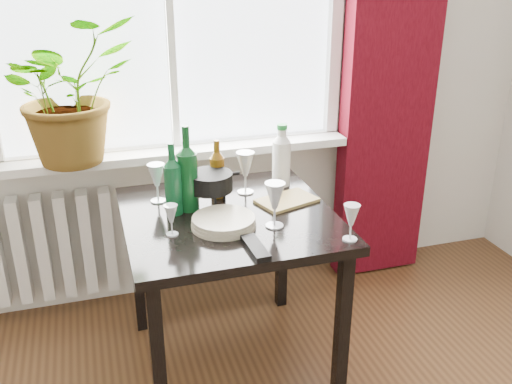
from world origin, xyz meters
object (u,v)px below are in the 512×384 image
object	(u,v)px
tv_remote	(255,248)
plate_stack	(224,222)
cleaning_bottle	(282,155)
wineglass_back_left	(157,183)
cutting_board	(287,200)
bottle_amber	(217,168)
wineglass_front_right	(275,204)
wineglass_back_center	(245,172)
wineglass_far_right	(351,222)
radiator	(31,250)
table	(229,234)
fondue_pot	(211,189)
wine_bottle_right	(187,168)
wineglass_front_left	(171,220)
potted_plant	(69,91)
wine_bottle_left	(173,179)

from	to	relation	value
tv_remote	plate_stack	bearing A→B (deg)	103.98
cleaning_bottle	wineglass_back_left	size ratio (longest dim) A/B	1.67
tv_remote	cutting_board	bearing A→B (deg)	53.28
wineglass_back_left	tv_remote	size ratio (longest dim) A/B	0.93
bottle_amber	cleaning_bottle	distance (m)	0.32
wineglass_front_right	wineglass_back_center	xyz separation A→B (m)	(-0.02, 0.36, 0.00)
wineglass_far_right	wineglass_back_center	distance (m)	0.61
radiator	tv_remote	size ratio (longest dim) A/B	4.26
cutting_board	cleaning_bottle	bearing A→B (deg)	77.93
bottle_amber	wineglass_back_left	size ratio (longest dim) A/B	1.50
wineglass_back_center	wineglass_far_right	bearing A→B (deg)	-65.73
table	cutting_board	bearing A→B (deg)	9.92
fondue_pot	tv_remote	size ratio (longest dim) A/B	1.15
cleaning_bottle	radiator	bearing A→B (deg)	161.57
radiator	wine_bottle_right	distance (m)	1.04
radiator	wineglass_front_right	distance (m)	1.35
cutting_board	wineglass_front_right	bearing A→B (deg)	-121.17
bottle_amber	tv_remote	world-z (taller)	bottle_amber
wineglass_far_right	radiator	bearing A→B (deg)	141.32
cleaning_bottle	wineglass_front_left	size ratio (longest dim) A/B	2.33
wineglass_far_right	plate_stack	xyz separation A→B (m)	(-0.42, 0.24, -0.05)
wine_bottle_right	cleaning_bottle	xyz separation A→B (m)	(0.46, 0.15, -0.04)
radiator	table	bearing A→B (deg)	-36.54
wineglass_back_center	wineglass_back_left	distance (m)	0.39
wineglass_far_right	wineglass_back_left	world-z (taller)	wineglass_back_left
wineglass_far_right	tv_remote	bearing A→B (deg)	175.66
bottle_amber	cleaning_bottle	size ratio (longest dim) A/B	0.90
table	cutting_board	world-z (taller)	cutting_board
wineglass_back_left	radiator	bearing A→B (deg)	144.80
radiator	cleaning_bottle	xyz separation A→B (m)	(1.16, -0.39, 0.51)
bottle_amber	wineglass_back_center	distance (m)	0.13
wine_bottle_right	plate_stack	size ratio (longest dim) A/B	1.43
radiator	cutting_board	xyz separation A→B (m)	(1.12, -0.58, 0.37)
bottle_amber	fondue_pot	world-z (taller)	bottle_amber
table	wine_bottle_right	distance (m)	0.33
table	fondue_pot	world-z (taller)	fondue_pot
potted_plant	wineglass_far_right	distance (m)	1.36
tv_remote	wineglass_front_right	bearing A→B (deg)	49.60
cleaning_bottle	wineglass_far_right	distance (m)	0.60
table	wine_bottle_right	bearing A→B (deg)	146.51
potted_plant	plate_stack	bearing A→B (deg)	-51.10
table	wineglass_back_left	distance (m)	0.38
radiator	tv_remote	distance (m)	1.34
table	plate_stack	bearing A→B (deg)	-113.71
potted_plant	wine_bottle_left	xyz separation A→B (m)	(0.37, -0.47, -0.28)
wineglass_back_left	cutting_board	size ratio (longest dim) A/B	0.71
cleaning_bottle	wine_bottle_right	bearing A→B (deg)	-162.28
radiator	table	world-z (taller)	table
table	plate_stack	size ratio (longest dim) A/B	3.32
tv_remote	wine_bottle_right	bearing A→B (deg)	108.61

